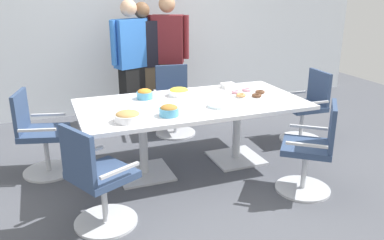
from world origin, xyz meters
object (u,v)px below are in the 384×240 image
office_chair_0 (174,104)px  snack_bowl_chips_orange (145,94)px  office_chair_1 (40,138)px  person_standing_2 (168,57)px  office_chair_4 (306,110)px  snack_bowl_chips_yellow (179,92)px  snack_bowl_cookies (128,116)px  person_standing_0 (131,62)px  donut_platter (248,94)px  office_chair_3 (312,153)px  conference_table (192,113)px  person_standing_1 (144,61)px  office_chair_2 (97,183)px  napkin_pile (229,86)px  plate_stack (218,105)px  snack_bowl_pretzels (169,110)px

office_chair_0 → snack_bowl_chips_orange: office_chair_0 is taller
office_chair_1 → person_standing_2: size_ratio=0.51×
office_chair_4 → snack_bowl_chips_orange: office_chair_4 is taller
snack_bowl_chips_yellow → snack_bowl_cookies: snack_bowl_cookies is taller
person_standing_0 → donut_platter: person_standing_0 is taller
office_chair_3 → office_chair_4: same height
conference_table → person_standing_0: (-0.27, 1.66, 0.29)m
person_standing_0 → snack_bowl_chips_orange: (-0.16, -1.34, -0.11)m
person_standing_0 → snack_bowl_chips_yellow: 1.39m
person_standing_1 → snack_bowl_chips_orange: (-0.36, -1.41, -0.09)m
office_chair_2 → napkin_pile: bearing=98.3°
office_chair_1 → snack_bowl_chips_orange: size_ratio=5.17×
plate_stack → donut_platter: bearing=29.9°
person_standing_0 → donut_platter: bearing=100.2°
snack_bowl_chips_orange → plate_stack: bearing=-42.4°
office_chair_0 → plate_stack: office_chair_0 is taller
person_standing_0 → snack_bowl_chips_orange: person_standing_0 is taller
office_chair_1 → plate_stack: size_ratio=4.05×
snack_bowl_cookies → snack_bowl_chips_orange: bearing=63.8°
office_chair_3 → person_standing_1: size_ratio=0.53×
person_standing_1 → snack_bowl_cookies: person_standing_1 is taller
napkin_pile → conference_table: bearing=-146.7°
snack_bowl_pretzels → office_chair_2: bearing=-149.1°
person_standing_1 → snack_bowl_cookies: 2.23m
person_standing_2 → conference_table: bearing=106.2°
office_chair_1 → snack_bowl_cookies: (0.79, -0.81, 0.39)m
person_standing_2 → snack_bowl_cookies: size_ratio=7.16×
conference_table → snack_bowl_chips_orange: snack_bowl_chips_orange is taller
person_standing_2 → napkin_pile: size_ratio=11.42×
office_chair_3 → snack_bowl_chips_yellow: size_ratio=3.78×
office_chair_3 → person_standing_2: 2.74m
office_chair_2 → office_chair_3: same height
person_standing_0 → donut_platter: (0.97, -1.62, -0.15)m
plate_stack → office_chair_3: bearing=-45.3°
person_standing_2 → office_chair_1: bearing=59.6°
plate_stack → snack_bowl_cookies: bearing=-172.7°
person_standing_1 → snack_bowl_chips_orange: bearing=73.5°
office_chair_3 → donut_platter: office_chair_3 is taller
office_chair_4 → snack_bowl_pretzels: 2.15m
snack_bowl_cookies → plate_stack: 0.98m
person_standing_1 → person_standing_2: 0.36m
office_chair_1 → plate_stack: office_chair_1 is taller
office_chair_1 → snack_bowl_chips_yellow: size_ratio=3.78×
napkin_pile → snack_bowl_chips_yellow: bearing=-170.1°
office_chair_0 → snack_bowl_pretzels: (-0.54, -1.44, 0.40)m
office_chair_1 → snack_bowl_chips_orange: office_chair_1 is taller
napkin_pile → office_chair_4: bearing=-10.9°
person_standing_1 → napkin_pile: person_standing_1 is taller
office_chair_0 → person_standing_2: bearing=-94.5°
office_chair_1 → person_standing_0: (1.29, 1.23, 0.51)m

